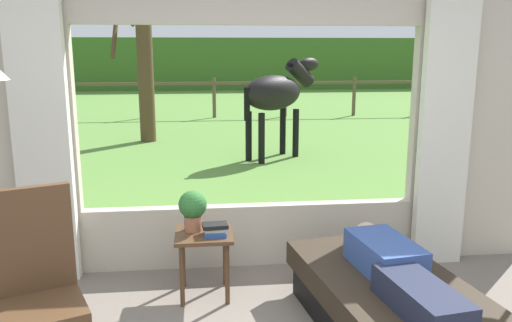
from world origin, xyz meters
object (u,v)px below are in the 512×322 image
(reclining_person, at_px, (395,268))
(pasture_tree, at_px, (143,55))
(recliner_sofa, at_px, (390,307))
(side_table, at_px, (204,244))
(book_stack, at_px, (215,229))
(rocking_chair, at_px, (37,286))
(horse, at_px, (276,93))
(potted_plant, at_px, (193,208))

(reclining_person, distance_m, pasture_tree, 8.30)
(recliner_sofa, xyz_separation_m, side_table, (-1.22, 0.76, 0.21))
(book_stack, bearing_deg, pasture_tree, 99.50)
(reclining_person, xyz_separation_m, rocking_chair, (-2.21, -0.06, 0.02))
(horse, height_order, pasture_tree, pasture_tree)
(reclining_person, xyz_separation_m, book_stack, (-1.14, 0.75, 0.04))
(rocking_chair, height_order, pasture_tree, pasture_tree)
(potted_plant, relative_size, pasture_tree, 0.09)
(rocking_chair, relative_size, potted_plant, 3.50)
(reclining_person, height_order, book_stack, reclining_person)
(horse, bearing_deg, reclining_person, -37.73)
(side_table, relative_size, pasture_tree, 0.15)
(rocking_chair, bearing_deg, potted_plant, 23.10)
(book_stack, height_order, pasture_tree, pasture_tree)
(recliner_sofa, xyz_separation_m, book_stack, (-1.14, 0.70, 0.35))
(rocking_chair, distance_m, potted_plant, 1.31)
(recliner_sofa, xyz_separation_m, reclining_person, (0.00, -0.05, 0.30))
(reclining_person, height_order, pasture_tree, pasture_tree)
(recliner_sofa, xyz_separation_m, pasture_tree, (-2.33, 7.81, 1.57))
(rocking_chair, bearing_deg, horse, 46.28)
(potted_plant, distance_m, book_stack, 0.25)
(book_stack, distance_m, pasture_tree, 7.32)
(side_table, xyz_separation_m, potted_plant, (-0.08, 0.06, 0.28))
(rocking_chair, height_order, horse, horse)
(book_stack, bearing_deg, recliner_sofa, -31.54)
(reclining_person, distance_m, potted_plant, 1.58)
(recliner_sofa, distance_m, rocking_chair, 2.24)
(reclining_person, bearing_deg, side_table, 138.10)
(side_table, relative_size, potted_plant, 1.63)
(rocking_chair, xyz_separation_m, book_stack, (1.08, 0.80, 0.02))
(horse, relative_size, pasture_tree, 0.49)
(recliner_sofa, xyz_separation_m, rocking_chair, (-2.21, -0.11, 0.33))
(recliner_sofa, bearing_deg, horse, 80.55)
(side_table, bearing_deg, potted_plant, 143.13)
(reclining_person, xyz_separation_m, side_table, (-1.22, 0.81, -0.10))
(rocking_chair, height_order, potted_plant, rocking_chair)
(rocking_chair, bearing_deg, reclining_person, -20.93)
(side_table, distance_m, potted_plant, 0.29)
(recliner_sofa, relative_size, side_table, 3.49)
(recliner_sofa, bearing_deg, reclining_person, -98.47)
(rocking_chair, bearing_deg, book_stack, 14.37)
(side_table, height_order, pasture_tree, pasture_tree)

